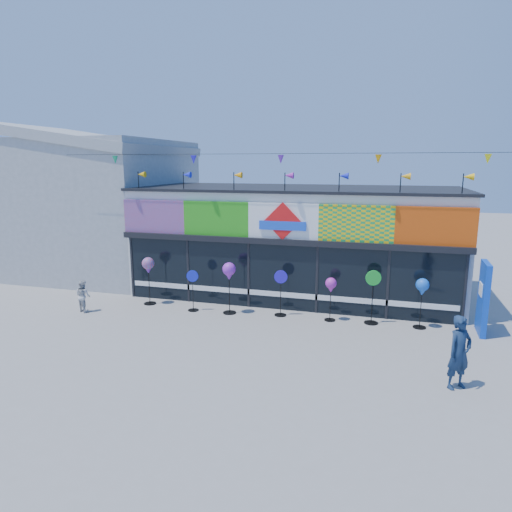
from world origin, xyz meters
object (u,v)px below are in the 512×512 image
at_px(child, 83,296).
at_px(spinner_5, 372,296).
at_px(spinner_3, 281,292).
at_px(spinner_2, 229,273).
at_px(blue_sign, 483,298).
at_px(spinner_4, 331,286).
at_px(adult_man, 459,353).
at_px(spinner_1, 193,289).
at_px(spinner_6, 422,288).
at_px(spinner_0, 148,267).

bearing_deg(child, spinner_5, -150.80).
bearing_deg(spinner_5, child, -171.22).
height_order(spinner_3, child, spinner_3).
distance_m(spinner_2, spinner_5, 4.70).
relative_size(blue_sign, spinner_4, 1.52).
distance_m(blue_sign, spinner_5, 3.18).
xyz_separation_m(spinner_2, spinner_4, (3.37, 0.20, -0.27)).
relative_size(spinner_5, adult_man, 1.02).
relative_size(spinner_2, adult_man, 1.04).
height_order(spinner_3, adult_man, adult_man).
xyz_separation_m(spinner_1, spinner_4, (4.67, 0.28, 0.38)).
bearing_deg(child, spinner_6, -151.93).
bearing_deg(child, spinner_3, -147.34).
height_order(blue_sign, spinner_0, blue_sign).
bearing_deg(spinner_0, spinner_6, 0.59).
height_order(spinner_0, spinner_5, spinner_5).
bearing_deg(spinner_3, child, -167.76).
bearing_deg(adult_man, spinner_1, 118.04).
bearing_deg(spinner_2, spinner_1, -176.33).
bearing_deg(adult_man, spinner_5, 79.26).
distance_m(spinner_3, adult_man, 6.25).
relative_size(spinner_2, spinner_3, 1.14).
xyz_separation_m(blue_sign, spinner_6, (-1.72, -0.04, 0.17)).
height_order(spinner_6, child, spinner_6).
height_order(blue_sign, child, blue_sign).
xyz_separation_m(spinner_0, spinner_4, (6.49, 0.01, -0.24)).
bearing_deg(spinner_3, spinner_5, 0.85).
relative_size(spinner_0, adult_man, 1.01).
relative_size(spinner_2, child, 1.60).
xyz_separation_m(blue_sign, spinner_2, (-7.84, -0.32, 0.32)).
relative_size(spinner_1, spinner_5, 0.83).
bearing_deg(spinner_2, spinner_6, 2.69).
distance_m(spinner_1, spinner_4, 4.69).
height_order(spinner_4, child, spinner_4).
height_order(spinner_1, adult_man, adult_man).
bearing_deg(spinner_2, spinner_3, 7.95).
height_order(spinner_5, adult_man, spinner_5).
distance_m(spinner_0, spinner_5, 7.80).
distance_m(spinner_2, adult_man, 7.59).
relative_size(spinner_4, spinner_6, 0.90).
bearing_deg(spinner_1, spinner_3, 6.11).
bearing_deg(spinner_6, spinner_0, -179.41).
distance_m(spinner_1, spinner_6, 7.45).
bearing_deg(spinner_1, spinner_5, 3.52).
height_order(blue_sign, spinner_2, blue_sign).
xyz_separation_m(adult_man, child, (-11.56, 2.36, -0.30)).
bearing_deg(spinner_3, spinner_2, -172.05).
height_order(spinner_0, spinner_4, spinner_0).
bearing_deg(spinner_3, spinner_4, -1.36).
xyz_separation_m(spinner_4, adult_man, (3.31, -3.75, -0.29)).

